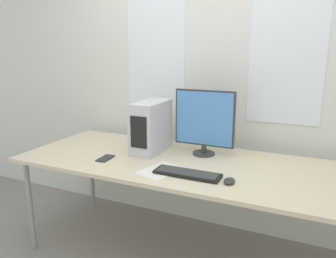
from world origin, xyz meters
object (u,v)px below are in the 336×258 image
Objects in this scene: keyboard at (187,174)px; mouse at (229,181)px; cell_phone at (106,158)px; pc_tower at (151,127)px; monitor_main at (204,121)px.

keyboard is 0.28m from mouse.
keyboard is 2.74× the size of cell_phone.
mouse is at bearing -27.42° from pc_tower.
mouse is 0.95m from cell_phone.
keyboard is at bearing -85.05° from monitor_main.
mouse is at bearing -55.49° from monitor_main.
mouse reaches higher than keyboard.
keyboard reaches higher than cell_phone.
pc_tower is 0.42m from monitor_main.
mouse is at bearing -7.57° from cell_phone.
cell_phone is (-0.22, -0.32, -0.19)m from pc_tower.
monitor_main reaches higher than mouse.
monitor_main is at bearing 28.59° from cell_phone.
monitor_main is (0.41, 0.08, 0.07)m from pc_tower.
pc_tower is 0.80× the size of monitor_main.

